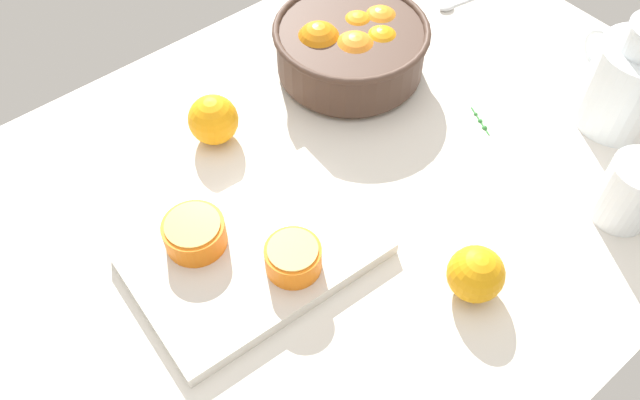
# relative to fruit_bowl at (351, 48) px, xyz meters

# --- Properties ---
(ground_plane) EXTENTS (1.48, 0.90, 0.03)m
(ground_plane) POSITION_rel_fruit_bowl_xyz_m (-0.28, -0.18, -0.07)
(ground_plane) COLOR silver
(fruit_bowl) EXTENTS (0.26, 0.26, 0.11)m
(fruit_bowl) POSITION_rel_fruit_bowl_xyz_m (0.00, 0.00, 0.00)
(fruit_bowl) COLOR #473328
(fruit_bowl) RESTS_ON ground_plane
(juice_pitcher) EXTENTS (0.14, 0.18, 0.20)m
(juice_pitcher) POSITION_rel_fruit_bowl_xyz_m (0.26, -0.36, 0.02)
(juice_pitcher) COLOR white
(juice_pitcher) RESTS_ON ground_plane
(second_glass) EXTENTS (0.08, 0.08, 0.11)m
(second_glass) POSITION_rel_fruit_bowl_xyz_m (0.10, -0.48, -0.01)
(second_glass) COLOR white
(second_glass) RESTS_ON ground_plane
(cutting_board) EXTENTS (0.34, 0.24, 0.02)m
(cutting_board) POSITION_rel_fruit_bowl_xyz_m (-0.36, -0.21, -0.04)
(cutting_board) COLOR beige
(cutting_board) RESTS_ON ground_plane
(orange_half_0) EXTENTS (0.09, 0.09, 0.04)m
(orange_half_0) POSITION_rel_fruit_bowl_xyz_m (-0.41, -0.15, -0.01)
(orange_half_0) COLOR orange
(orange_half_0) RESTS_ON cutting_board
(orange_half_1) EXTENTS (0.08, 0.08, 0.04)m
(orange_half_1) POSITION_rel_fruit_bowl_xyz_m (-0.33, -0.26, -0.01)
(orange_half_1) COLOR orange
(orange_half_1) RESTS_ON cutting_board
(loose_orange_1) EXTENTS (0.08, 0.08, 0.08)m
(loose_orange_1) POSITION_rel_fruit_bowl_xyz_m (-0.16, -0.43, -0.02)
(loose_orange_1) COLOR orange
(loose_orange_1) RESTS_ON ground_plane
(loose_orange_2) EXTENTS (0.08, 0.08, 0.08)m
(loose_orange_2) POSITION_rel_fruit_bowl_xyz_m (-0.27, 0.02, -0.02)
(loose_orange_2) COLOR orange
(loose_orange_2) RESTS_ON ground_plane
(spoon) EXTENTS (0.16, 0.04, 0.01)m
(spoon) POSITION_rel_fruit_bowl_xyz_m (0.30, 0.01, -0.05)
(spoon) COLOR silver
(spoon) RESTS_ON ground_plane
(herb_sprig_0) EXTENTS (0.03, 0.06, 0.01)m
(herb_sprig_0) POSITION_rel_fruit_bowl_xyz_m (0.09, -0.23, -0.05)
(herb_sprig_0) COLOR #338037
(herb_sprig_0) RESTS_ON ground_plane
(herb_sprig_1) EXTENTS (0.04, 0.04, 0.01)m
(herb_sprig_1) POSITION_rel_fruit_bowl_xyz_m (0.16, 0.13, -0.05)
(herb_sprig_1) COLOR #438A44
(herb_sprig_1) RESTS_ON ground_plane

